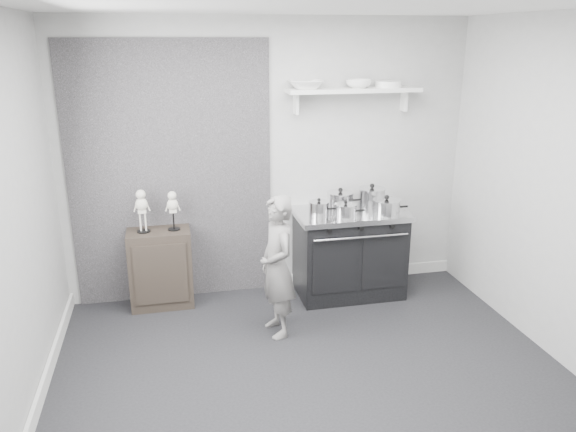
{
  "coord_description": "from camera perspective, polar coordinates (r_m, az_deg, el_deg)",
  "views": [
    {
      "loc": [
        -0.99,
        -3.52,
        2.51
      ],
      "look_at": [
        -0.0,
        0.95,
        1.04
      ],
      "focal_mm": 35.0,
      "sensor_mm": 36.0,
      "label": 1
    }
  ],
  "objects": [
    {
      "name": "skeleton_torso",
      "position": [
        5.35,
        -11.63,
        0.82
      ],
      "size": [
        0.12,
        0.08,
        0.43
      ],
      "primitive_type": null,
      "color": "beige",
      "rests_on": "side_cabinet"
    },
    {
      "name": "pot_front_left",
      "position": [
        5.33,
        3.16,
        0.74
      ],
      "size": [
        0.28,
        0.2,
        0.18
      ],
      "color": "silver",
      "rests_on": "stove"
    },
    {
      "name": "plate_stack",
      "position": [
        5.63,
        10.14,
        13.05
      ],
      "size": [
        0.25,
        0.25,
        0.06
      ],
      "primitive_type": "cylinder",
      "color": "white",
      "rests_on": "wall_shelf"
    },
    {
      "name": "pot_back_right",
      "position": [
        5.66,
        8.5,
        1.86
      ],
      "size": [
        0.35,
        0.27,
        0.25
      ],
      "color": "silver",
      "rests_on": "stove"
    },
    {
      "name": "skeleton_full",
      "position": [
        5.35,
        -14.63,
        0.82
      ],
      "size": [
        0.13,
        0.08,
        0.47
      ],
      "primitive_type": null,
      "color": "beige",
      "rests_on": "side_cabinet"
    },
    {
      "name": "bowl_small",
      "position": [
        5.52,
        7.19,
        13.19
      ],
      "size": [
        0.25,
        0.25,
        0.08
      ],
      "primitive_type": "imported",
      "color": "white",
      "rests_on": "wall_shelf"
    },
    {
      "name": "side_cabinet",
      "position": [
        5.55,
        -12.8,
        -5.2
      ],
      "size": [
        0.59,
        0.34,
        0.76
      ],
      "primitive_type": "cube",
      "color": "black",
      "rests_on": "ground"
    },
    {
      "name": "pot_front_right",
      "position": [
        5.46,
        9.97,
        0.92
      ],
      "size": [
        0.35,
        0.27,
        0.19
      ],
      "color": "silver",
      "rests_on": "stove"
    },
    {
      "name": "stove",
      "position": [
        5.68,
        6.23,
        -3.7
      ],
      "size": [
        1.09,
        0.68,
        0.87
      ],
      "color": "black",
      "rests_on": "ground"
    },
    {
      "name": "room_shell",
      "position": [
        3.87,
        1.33,
        4.81
      ],
      "size": [
        4.02,
        3.62,
        2.71
      ],
      "color": "#A0A09E",
      "rests_on": "ground"
    },
    {
      "name": "wall_shelf",
      "position": [
        5.52,
        6.69,
        12.47
      ],
      "size": [
        1.3,
        0.26,
        0.24
      ],
      "color": "silver",
      "rests_on": "room_shell"
    },
    {
      "name": "ground",
      "position": [
        4.43,
        2.82,
        -16.7
      ],
      "size": [
        4.0,
        4.0,
        0.0
      ],
      "primitive_type": "plane",
      "color": "black",
      "rests_on": "ground"
    },
    {
      "name": "pot_back_left",
      "position": [
        5.6,
        5.33,
        1.62
      ],
      "size": [
        0.35,
        0.26,
        0.21
      ],
      "color": "silver",
      "rests_on": "stove"
    },
    {
      "name": "pot_front_center",
      "position": [
        5.32,
        5.87,
        0.55
      ],
      "size": [
        0.29,
        0.21,
        0.17
      ],
      "color": "silver",
      "rests_on": "stove"
    },
    {
      "name": "child",
      "position": [
        4.82,
        -1.11,
        -5.16
      ],
      "size": [
        0.37,
        0.5,
        1.26
      ],
      "primitive_type": "imported",
      "rotation": [
        0.0,
        0.0,
        -1.4
      ],
      "color": "slate",
      "rests_on": "ground"
    },
    {
      "name": "bowl_large",
      "position": [
        5.37,
        1.84,
        13.21
      ],
      "size": [
        0.33,
        0.33,
        0.08
      ],
      "primitive_type": "imported",
      "color": "white",
      "rests_on": "wall_shelf"
    }
  ]
}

